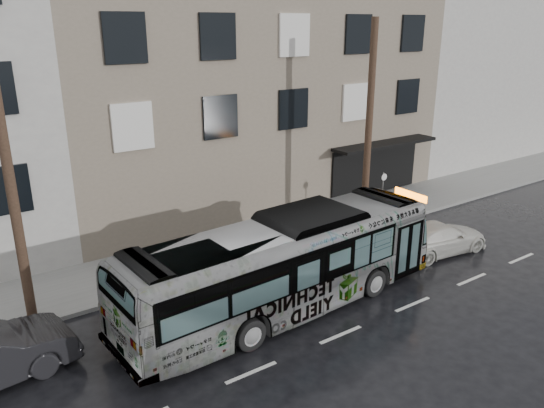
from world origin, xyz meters
The scene contains 9 objects.
ground centered at (0.00, 0.00, 0.00)m, with size 120.00×120.00×0.00m, color black.
sidewalk centered at (0.00, 4.90, 0.07)m, with size 90.00×3.60×0.15m, color gray.
building_taupe centered at (5.00, 12.70, 5.50)m, with size 20.00×12.00×11.00m, color gray.
building_filler centered at (24.00, 12.70, 6.00)m, with size 18.00×12.00×12.00m, color beige.
utility_pole_front centered at (6.50, 3.30, 4.65)m, with size 0.30×0.30×9.00m, color #493324.
utility_pole_rear centered at (-7.50, 3.30, 4.65)m, with size 0.30×0.30×9.00m, color #493324.
sign_post centered at (7.60, 3.30, 1.35)m, with size 0.06×0.06×2.40m, color slate.
bus centered at (-0.51, -0.29, 1.58)m, with size 2.66×11.36×3.16m, color #B2B2B2.
white_sedan centered at (7.32, -0.17, 0.64)m, with size 1.79×4.40×1.28m, color silver.
Camera 1 is at (-9.58, -12.69, 8.93)m, focal length 35.00 mm.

